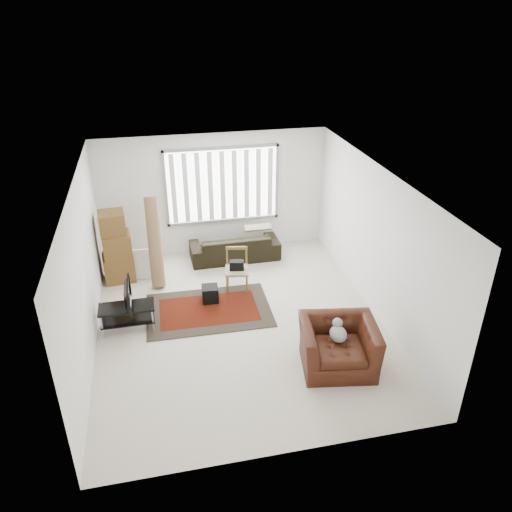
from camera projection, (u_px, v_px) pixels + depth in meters
The scene contains 11 objects.
room at pixel (234, 221), 8.66m from camera, with size 6.00×6.02×2.71m.
persian_rug at pixel (209, 310), 9.35m from camera, with size 2.32×1.57×0.02m.
tv_stand at pixel (127, 313), 8.68m from camera, with size 0.95×0.43×0.47m.
tv at pixel (125, 295), 8.52m from camera, with size 0.77×0.10×0.44m, color black.
subwoofer at pixel (210, 294), 9.55m from camera, with size 0.31×0.31×0.31m, color black.
moving_boxes at pixel (117, 249), 10.07m from camera, with size 0.66×0.61×1.49m.
white_flatpack at pixel (145, 264), 10.30m from camera, with size 0.50×0.07×0.63m, color silver.
rolled_rug at pixel (155, 242), 9.88m from camera, with size 0.27×0.27×1.80m, color brown.
sofa at pixel (235, 243), 11.04m from camera, with size 1.96×0.85×0.75m, color black.
side_chair at pixel (237, 268), 9.84m from camera, with size 0.53×0.53×0.85m.
armchair at pixel (338, 343), 7.77m from camera, with size 1.33×1.20×0.87m.
Camera 1 is at (-1.30, -7.33, 5.26)m, focal length 35.00 mm.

